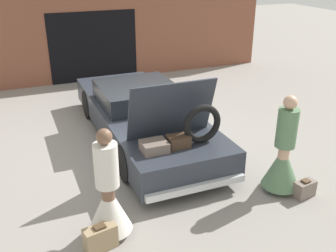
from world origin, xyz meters
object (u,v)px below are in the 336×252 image
Objects in this scene: person_left at (109,199)px; suitcase_beside_right_person at (305,189)px; car at (143,115)px; suitcase_beside_left_person at (100,238)px; person_right at (283,158)px.

suitcase_beside_right_person is at bearing 76.84° from person_left.
suitcase_beside_right_person is (1.78, -3.28, -0.39)m from car.
person_left is 0.55m from suitcase_beside_left_person.
person_left is at bearing -117.30° from car.
person_right is 0.64m from suitcase_beside_right_person.
car is 3.22× the size of person_left.
suitcase_beside_right_person is (3.52, -0.04, -0.04)m from suitcase_beside_left_person.
suitcase_beside_right_person is at bearing -142.74° from person_right.
car is 11.17× the size of suitcase_beside_left_person.
person_left is at bearing 174.49° from suitcase_beside_right_person.
person_right is at bearing -62.50° from car.
person_right is at bearing 82.91° from person_left.
person_left is (-1.53, -2.96, 0.06)m from car.
car is at bearing 61.73° from suitcase_beside_left_person.
suitcase_beside_right_person is at bearing -61.57° from car.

